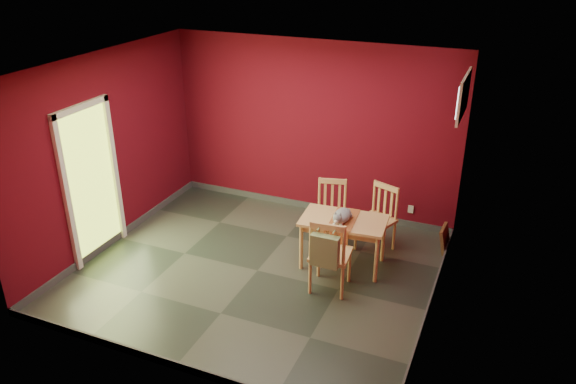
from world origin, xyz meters
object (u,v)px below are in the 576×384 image
at_px(tote_bag, 325,251).
at_px(chair_near, 330,254).
at_px(cat, 342,213).
at_px(picture_frame, 445,239).
at_px(chair_far_left, 331,212).
at_px(dining_table, 344,225).
at_px(chair_far_right, 378,218).

bearing_deg(tote_bag, chair_near, 93.16).
xyz_separation_m(chair_near, cat, (-0.03, 0.56, 0.28)).
xyz_separation_m(cat, picture_frame, (1.22, 0.97, -0.62)).
height_order(tote_bag, picture_frame, tote_bag).
relative_size(chair_far_left, chair_near, 0.92).
height_order(dining_table, chair_far_left, chair_far_left).
xyz_separation_m(chair_far_left, picture_frame, (1.56, 0.36, -0.29)).
xyz_separation_m(chair_far_left, cat, (0.35, -0.61, 0.33)).
distance_m(chair_far_right, tote_bag, 1.49).
bearing_deg(tote_bag, chair_far_right, 79.19).
xyz_separation_m(chair_far_left, chair_near, (0.38, -1.17, 0.04)).
bearing_deg(picture_frame, cat, -141.29).
relative_size(chair_far_left, picture_frame, 2.51).
bearing_deg(chair_near, picture_frame, 52.34).
relative_size(cat, picture_frame, 1.20).
bearing_deg(chair_far_right, chair_far_left, -175.85).
distance_m(dining_table, tote_bag, 0.85).
relative_size(dining_table, picture_frame, 3.13).
xyz_separation_m(tote_bag, cat, (-0.05, 0.79, 0.11)).
height_order(cat, picture_frame, cat).
relative_size(dining_table, tote_bag, 2.43).
bearing_deg(chair_far_left, chair_near, -71.99).
distance_m(chair_far_left, cat, 0.77).
distance_m(tote_bag, picture_frame, 2.18).
bearing_deg(chair_far_left, chair_far_right, 4.15).
xyz_separation_m(chair_near, tote_bag, (0.01, -0.23, 0.17)).
bearing_deg(chair_far_right, chair_near, -103.39).
bearing_deg(cat, dining_table, 83.83).
bearing_deg(dining_table, cat, -99.25).
bearing_deg(chair_far_left, tote_bag, -74.34).
relative_size(chair_far_left, tote_bag, 1.95).
relative_size(tote_bag, cat, 1.08).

